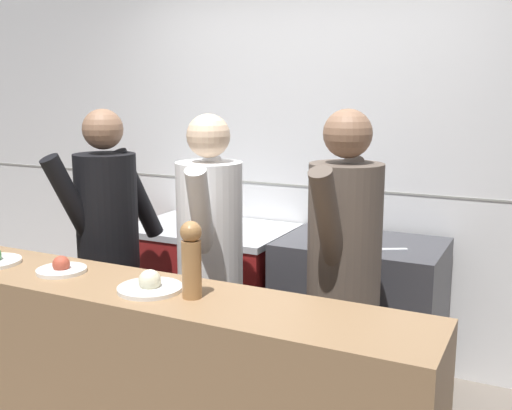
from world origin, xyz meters
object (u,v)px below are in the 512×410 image
(oven_range, at_px, (211,291))
(stock_pot, at_px, (209,216))
(pepper_mill, at_px, (191,258))
(plated_dish_dessert, at_px, (151,286))
(chef_sous, at_px, (210,257))
(chef_line, at_px, (344,270))
(plated_dish_appetiser, at_px, (61,268))
(chef_head_cook, at_px, (108,242))
(chefs_knife, at_px, (370,249))

(oven_range, height_order, stock_pot, stock_pot)
(stock_pot, relative_size, pepper_mill, 0.89)
(plated_dish_dessert, distance_m, chef_sous, 0.66)
(oven_range, xyz_separation_m, chef_sous, (0.44, -0.74, 0.48))
(chef_line, bearing_deg, plated_dish_appetiser, -147.83)
(chef_head_cook, relative_size, chef_sous, 1.01)
(pepper_mill, relative_size, chef_line, 0.18)
(chefs_knife, bearing_deg, pepper_mill, -107.79)
(plated_dish_appetiser, xyz_separation_m, chef_head_cook, (-0.24, 0.61, -0.05))
(chef_head_cook, xyz_separation_m, chef_sous, (0.66, 0.01, -0.01))
(chef_sous, bearing_deg, chefs_knife, 19.67)
(plated_dish_dessert, height_order, chef_sous, chef_sous)
(oven_range, height_order, pepper_mill, pepper_mill)
(oven_range, bearing_deg, chefs_knife, -8.67)
(pepper_mill, bearing_deg, chef_head_cook, 146.57)
(oven_range, xyz_separation_m, plated_dish_dessert, (0.54, -1.39, 0.54))
(chefs_knife, xyz_separation_m, plated_dish_appetiser, (-1.10, -1.19, 0.06))
(plated_dish_appetiser, xyz_separation_m, chef_line, (1.13, 0.66, -0.04))
(stock_pot, distance_m, chef_sous, 0.82)
(chefs_knife, relative_size, plated_dish_dessert, 1.18)
(chef_sous, height_order, chef_line, chef_line)
(chef_head_cook, bearing_deg, plated_dish_dessert, -20.23)
(chefs_knife, height_order, chef_line, chef_line)
(chef_sous, bearing_deg, plated_dish_appetiser, -143.24)
(stock_pot, relative_size, plated_dish_appetiser, 1.24)
(stock_pot, xyz_separation_m, chef_line, (1.13, -0.67, -0.03))
(oven_range, xyz_separation_m, stock_pot, (0.01, -0.03, 0.53))
(oven_range, relative_size, plated_dish_appetiser, 4.65)
(stock_pot, relative_size, chef_head_cook, 0.17)
(plated_dish_appetiser, xyz_separation_m, plated_dish_dessert, (0.52, -0.03, 0.00))
(plated_dish_appetiser, height_order, chef_sous, chef_sous)
(plated_dish_appetiser, bearing_deg, oven_range, 90.91)
(plated_dish_dessert, bearing_deg, oven_range, 111.20)
(chef_head_cook, bearing_deg, stock_pot, 91.55)
(plated_dish_appetiser, distance_m, chef_sous, 0.75)
(oven_range, xyz_separation_m, chef_line, (1.15, -0.70, 0.50))
(oven_range, xyz_separation_m, chefs_knife, (1.13, -0.17, 0.47))
(chefs_knife, distance_m, chef_head_cook, 1.47)
(plated_dish_dessert, relative_size, chef_head_cook, 0.16)
(stock_pot, xyz_separation_m, chef_sous, (0.42, -0.70, -0.05))
(stock_pot, distance_m, plated_dish_appetiser, 1.33)
(oven_range, relative_size, chefs_knife, 3.26)
(chefs_knife, height_order, chef_sous, chef_sous)
(plated_dish_dessert, bearing_deg, chef_line, 48.50)
(plated_dish_appetiser, bearing_deg, chef_line, 30.30)
(chef_line, bearing_deg, stock_pot, 151.21)
(chefs_knife, xyz_separation_m, plated_dish_dessert, (-0.59, -1.22, 0.07))
(chef_head_cook, bearing_deg, plated_dish_appetiser, -48.41)
(chef_line, bearing_deg, chef_head_cook, -176.16)
(oven_range, xyz_separation_m, chef_head_cook, (-0.22, -0.75, 0.49))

